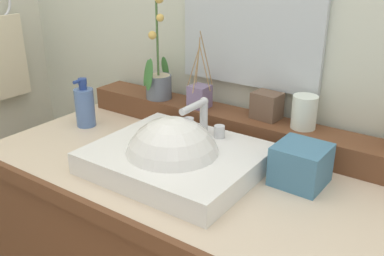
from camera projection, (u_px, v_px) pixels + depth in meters
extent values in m
cube|color=beige|center=(200.00, 172.00, 1.23)|extent=(1.28, 0.64, 0.04)
cube|color=brown|center=(123.00, 226.00, 0.99)|extent=(1.28, 0.02, 0.04)
cube|color=brown|center=(242.00, 127.00, 1.39)|extent=(1.21, 0.13, 0.08)
cube|color=white|center=(177.00, 159.00, 1.20)|extent=(0.45, 0.39, 0.06)
sphere|color=white|center=(173.00, 164.00, 1.19)|extent=(0.27, 0.27, 0.27)
cylinder|color=silver|center=(204.00, 117.00, 1.27)|extent=(0.02, 0.02, 0.10)
cylinder|color=silver|center=(193.00, 107.00, 1.21)|extent=(0.02, 0.11, 0.02)
sphere|color=silver|center=(204.00, 102.00, 1.25)|extent=(0.03, 0.03, 0.03)
cylinder|color=silver|center=(189.00, 124.00, 1.31)|extent=(0.03, 0.03, 0.04)
cylinder|color=silver|center=(219.00, 132.00, 1.25)|extent=(0.03, 0.03, 0.04)
cylinder|color=slate|center=(159.00, 87.00, 1.52)|extent=(0.09, 0.09, 0.08)
cylinder|color=tan|center=(158.00, 77.00, 1.51)|extent=(0.08, 0.08, 0.01)
cylinder|color=#476B38|center=(157.00, 38.00, 1.46)|extent=(0.01, 0.01, 0.26)
ellipsoid|color=#387033|center=(149.00, 75.00, 1.46)|extent=(0.03, 0.03, 0.11)
ellipsoid|color=#387033|center=(165.00, 68.00, 1.54)|extent=(0.03, 0.03, 0.09)
ellipsoid|color=#387033|center=(146.00, 73.00, 1.48)|extent=(0.04, 0.04, 0.09)
sphere|color=#D9AF51|center=(152.00, 35.00, 1.44)|extent=(0.03, 0.03, 0.03)
sphere|color=#D9AF51|center=(160.00, 18.00, 1.41)|extent=(0.03, 0.03, 0.03)
cylinder|color=silver|center=(304.00, 112.00, 1.26)|extent=(0.07, 0.07, 0.10)
cube|color=slate|center=(200.00, 97.00, 1.43)|extent=(0.06, 0.06, 0.08)
cylinder|color=#9E7A4C|center=(205.00, 69.00, 1.38)|extent=(0.05, 0.01, 0.14)
cylinder|color=#9E7A4C|center=(207.00, 60.00, 1.39)|extent=(0.03, 0.05, 0.19)
cylinder|color=#9E7A4C|center=(198.00, 63.00, 1.40)|extent=(0.03, 0.02, 0.17)
cylinder|color=#9E7A4C|center=(193.00, 67.00, 1.40)|extent=(0.04, 0.02, 0.14)
cylinder|color=#9E7A4C|center=(196.00, 68.00, 1.37)|extent=(0.01, 0.06, 0.15)
cube|color=brown|center=(267.00, 106.00, 1.34)|extent=(0.09, 0.08, 0.08)
cylinder|color=#5271AB|center=(85.00, 108.00, 1.48)|extent=(0.07, 0.07, 0.13)
cylinder|color=navy|center=(83.00, 87.00, 1.45)|extent=(0.03, 0.03, 0.02)
cylinder|color=navy|center=(82.00, 81.00, 1.45)|extent=(0.03, 0.03, 0.02)
cylinder|color=navy|center=(78.00, 81.00, 1.43)|extent=(0.01, 0.04, 0.01)
cube|color=teal|center=(301.00, 165.00, 1.12)|extent=(0.13, 0.13, 0.11)
cube|color=silver|center=(251.00, 4.00, 1.31)|extent=(0.49, 0.02, 0.52)
cube|color=beige|center=(5.00, 58.00, 1.79)|extent=(0.02, 0.19, 0.34)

